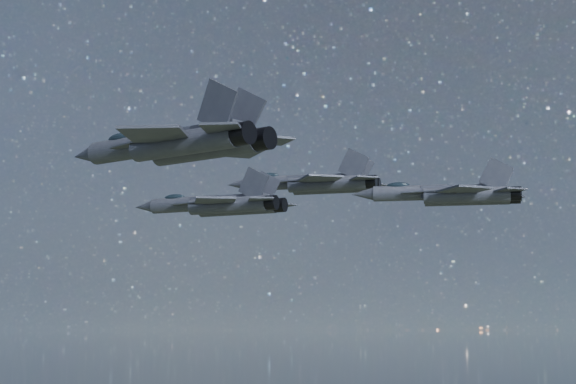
% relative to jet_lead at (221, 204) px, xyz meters
% --- Properties ---
extents(jet_lead, '(17.82, 12.72, 4.55)m').
position_rel_jet_lead_xyz_m(jet_lead, '(0.00, 0.00, 0.00)').
color(jet_lead, '#363943').
extents(jet_left, '(17.81, 12.34, 4.47)m').
position_rel_jet_lead_xyz_m(jet_left, '(7.35, 7.96, 2.85)').
color(jet_left, '#363943').
extents(jet_right, '(19.20, 13.17, 4.82)m').
position_rel_jet_lead_xyz_m(jet_right, '(13.04, -29.53, 0.05)').
color(jet_right, '#363943').
extents(jet_slot, '(16.19, 11.03, 4.07)m').
position_rel_jet_lead_xyz_m(jet_slot, '(24.61, -0.93, -0.52)').
color(jet_slot, '#363943').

